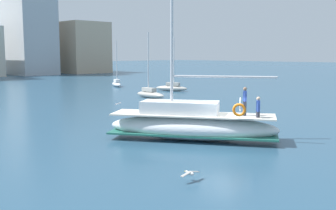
# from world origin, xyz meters

# --- Properties ---
(ground_plane) EXTENTS (400.00, 400.00, 0.00)m
(ground_plane) POSITION_xyz_m (0.00, 0.00, 0.00)
(ground_plane) COLOR #284C66
(main_sailboat) EXTENTS (7.34, 9.31, 12.22)m
(main_sailboat) POSITION_xyz_m (-0.68, 1.77, 0.90)
(main_sailboat) COLOR silver
(main_sailboat) RESTS_ON ground
(moored_sloop_near) EXTENTS (1.14, 4.42, 7.19)m
(moored_sloop_near) POSITION_xyz_m (11.81, 19.63, 0.51)
(moored_sloop_near) COLOR #B7B2A8
(moored_sloop_near) RESTS_ON ground
(moored_catamaran) EXTENTS (2.56, 4.15, 6.69)m
(moored_catamaran) POSITION_xyz_m (18.26, 34.56, 0.48)
(moored_catamaran) COLOR silver
(moored_catamaran) RESTS_ON ground
(moored_cutter_left) EXTENTS (2.62, 4.44, 6.89)m
(moored_cutter_left) POSITION_xyz_m (19.24, 23.89, 0.50)
(moored_cutter_left) COLOR #B7B2A8
(moored_cutter_left) RESTS_ON ground
(seagull) EXTENTS (0.95, 0.47, 0.16)m
(seagull) POSITION_xyz_m (-6.19, -3.34, 0.32)
(seagull) COLOR silver
(seagull) RESTS_ON ground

